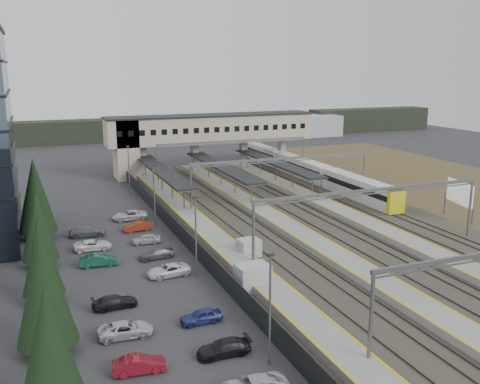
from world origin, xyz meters
name	(u,v)px	position (x,y,z in m)	size (l,w,h in m)	color
ground	(242,243)	(0.00, 0.00, 0.00)	(220.00, 220.00, 0.00)	#2B2B2D
conifer_row	(39,234)	(-22.00, -3.86, 4.84)	(4.42, 49.82, 9.50)	black
car_park	(141,275)	(-13.23, -7.03, 0.60)	(10.65, 44.75, 1.29)	#BBBBC0
lampposts	(172,211)	(-8.00, 1.25, 4.34)	(0.50, 53.25, 8.07)	slate
fence	(177,229)	(-6.50, 5.00, 1.00)	(0.08, 90.00, 2.00)	#26282B
relay_cabin_near	(253,278)	(-4.19, -13.03, 1.24)	(3.09, 2.35, 2.48)	#A8ABAE
relay_cabin_far	(249,248)	(-1.21, -4.88, 1.03)	(2.44, 2.10, 2.07)	#A8ABAE
rail_corridor	(294,221)	(9.34, 5.00, 0.29)	(34.00, 90.00, 0.92)	#333028
canopies	(221,167)	(7.00, 27.00, 3.92)	(23.10, 30.00, 3.28)	black
footbridge	(198,132)	(7.70, 42.00, 7.93)	(40.40, 6.40, 11.20)	tan
gantries	(321,180)	(12.00, 3.00, 6.00)	(28.40, 62.28, 7.17)	slate
train	(303,169)	(24.00, 30.00, 1.88)	(2.63, 54.89, 3.31)	silver
billboard	(460,194)	(30.59, -1.54, 3.50)	(1.48, 5.98, 5.20)	slate
treeline_far	(200,128)	(23.81, 92.28, 2.95)	(170.00, 19.00, 7.00)	black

